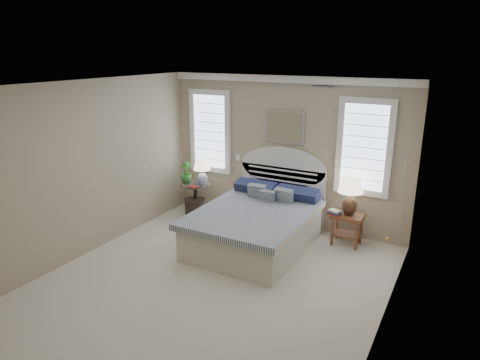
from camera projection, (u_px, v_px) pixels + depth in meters
name	position (u px, v px, depth m)	size (l,w,h in m)	color
floor	(211.00, 283.00, 5.95)	(4.50, 5.00, 0.01)	beige
ceiling	(207.00, 86.00, 5.16)	(4.50, 5.00, 0.01)	white
wall_back	(285.00, 153.00, 7.65)	(4.50, 0.02, 2.70)	tan
wall_left	(86.00, 169.00, 6.59)	(0.02, 5.00, 2.70)	tan
wall_right	(388.00, 224.00, 4.52)	(0.02, 5.00, 2.70)	tan
crown_molding	(286.00, 79.00, 7.24)	(4.50, 0.08, 0.12)	white
hvac_vent	(324.00, 86.00, 5.29)	(0.30, 0.20, 0.02)	#B2B2B2
switch_plate	(238.00, 157.00, 8.13)	(0.08, 0.01, 0.12)	white
window_left	(211.00, 131.00, 8.27)	(0.90, 0.06, 1.60)	#C9E6FF
window_right	(364.00, 147.00, 6.92)	(0.90, 0.06, 1.60)	#C9E6FF
painting	(284.00, 127.00, 7.48)	(0.74, 0.04, 0.58)	silver
closet_door	(403.00, 203.00, 5.58)	(0.02, 1.80, 2.40)	silver
bed	(258.00, 222.00, 7.06)	(1.72, 2.28, 1.47)	silver
side_table_left	(196.00, 196.00, 8.31)	(0.56, 0.56, 0.63)	black
nightstand_right	(347.00, 223.00, 7.04)	(0.50, 0.40, 0.53)	brown
floor_pot	(195.00, 208.00, 8.29)	(0.39, 0.39, 0.35)	black
lamp_left	(202.00, 169.00, 8.09)	(0.35, 0.35, 0.54)	silver
lamp_right	(350.00, 191.00, 6.89)	(0.51, 0.51, 0.67)	black
potted_plant	(186.00, 172.00, 8.29)	(0.23, 0.23, 0.41)	#3D7D32
books_left	(193.00, 187.00, 8.05)	(0.20, 0.16, 0.02)	maroon
books_right	(334.00, 212.00, 6.98)	(0.23, 0.20, 0.08)	maroon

